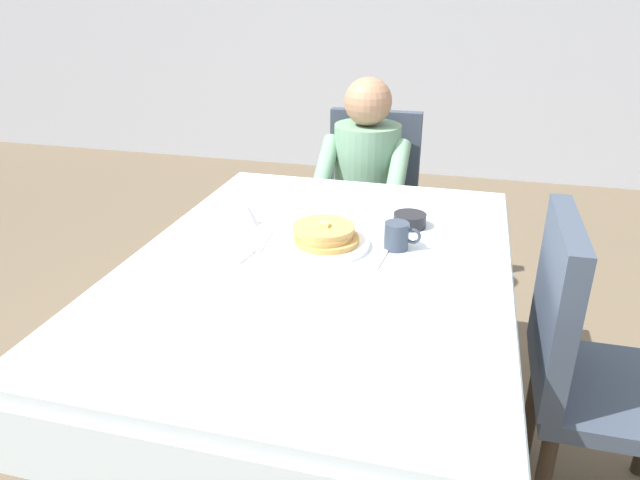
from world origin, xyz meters
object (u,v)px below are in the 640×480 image
syrup_pitcher (247,214)px  chair_right_side (584,357)px  bowl_butter (410,220)px  fork_left_of_plate (265,241)px  cup_coffee (397,236)px  plate_breakfast (325,244)px  spoon_near_edge (281,286)px  diner_person (365,179)px  knife_right_of_plate (384,254)px  breakfast_stack (325,234)px  dining_table_main (319,286)px  chair_diner (370,196)px

syrup_pitcher → chair_right_side: bearing=-10.8°
bowl_butter → fork_left_of_plate: (-0.43, -0.25, -0.02)m
bowl_butter → cup_coffee: bearing=-95.2°
plate_breakfast → spoon_near_edge: plate_breakfast is taller
cup_coffee → bowl_butter: cup_coffee is taller
diner_person → syrup_pitcher: diner_person is taller
diner_person → knife_right_of_plate: (0.23, -0.93, 0.07)m
breakfast_stack → fork_left_of_plate: (-0.19, -0.02, -0.04)m
dining_table_main → spoon_near_edge: bearing=-106.3°
plate_breakfast → syrup_pitcher: 0.32m
cup_coffee → diner_person: bearing=106.6°
chair_right_side → knife_right_of_plate: size_ratio=4.65×
chair_right_side → knife_right_of_plate: bearing=-97.6°
cup_coffee → bowl_butter: 0.19m
fork_left_of_plate → spoon_near_edge: 0.30m
spoon_near_edge → diner_person: bearing=86.8°
cup_coffee → syrup_pitcher: cup_coffee is taller
spoon_near_edge → breakfast_stack: bearing=77.3°
cup_coffee → knife_right_of_plate: bearing=-117.4°
chair_right_side → cup_coffee: 0.63m
chair_right_side → syrup_pitcher: size_ratio=11.62×
dining_table_main → syrup_pitcher: bearing=146.0°
dining_table_main → syrup_pitcher: 0.39m
dining_table_main → plate_breakfast: bearing=93.9°
chair_right_side → knife_right_of_plate: 0.63m
plate_breakfast → fork_left_of_plate: size_ratio=1.56×
chair_diner → chair_right_side: bearing=125.0°
fork_left_of_plate → spoon_near_edge: bearing=-157.8°
plate_breakfast → knife_right_of_plate: (0.19, -0.02, -0.01)m
dining_table_main → knife_right_of_plate: (0.18, 0.08, 0.09)m
dining_table_main → breakfast_stack: breakfast_stack is taller
diner_person → plate_breakfast: size_ratio=4.00×
chair_diner → breakfast_stack: chair_diner is taller
chair_right_side → plate_breakfast: 0.81m
chair_diner → spoon_near_edge: chair_diner is taller
bowl_butter → syrup_pitcher: bearing=-167.3°
chair_right_side → fork_left_of_plate: chair_right_side is taller
plate_breakfast → breakfast_stack: (0.00, -0.00, 0.03)m
plate_breakfast → fork_left_of_plate: bearing=-174.0°
dining_table_main → syrup_pitcher: (-0.30, 0.20, 0.13)m
cup_coffee → knife_right_of_plate: (-0.03, -0.06, -0.04)m
dining_table_main → fork_left_of_plate: size_ratio=8.47×
cup_coffee → bowl_butter: bearing=84.8°
chair_right_side → chair_diner: bearing=-145.0°
dining_table_main → chair_right_side: bearing=0.0°
bowl_butter → knife_right_of_plate: (-0.05, -0.25, -0.02)m
fork_left_of_plate → knife_right_of_plate: (0.38, 0.00, 0.00)m
diner_person → syrup_pitcher: 0.86m
diner_person → fork_left_of_plate: size_ratio=6.22×
plate_breakfast → cup_coffee: cup_coffee is taller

